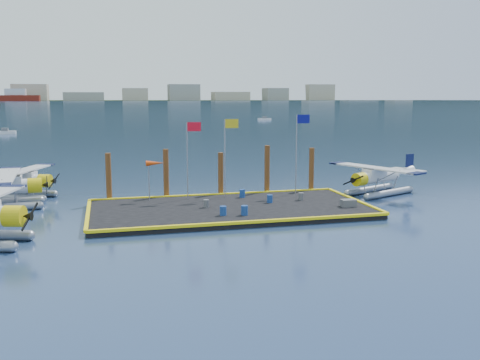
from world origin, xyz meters
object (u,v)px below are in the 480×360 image
object	(u,v)px
seaplane_c	(19,182)
flagpole_yellow	(227,146)
drum_3	(223,211)
drum_4	(301,196)
windsock	(155,164)
piling_0	(109,178)
flagpole_red	(190,148)
piling_1	(166,175)
piling_3	(267,171)
piling_4	(311,171)
drum_1	(244,210)
seaplane_b	(1,189)
piling_2	(221,176)
drum_2	(270,199)
flagpole_blue	(299,142)
drum_0	(206,204)
crate	(348,203)
drum_5	(242,193)
seaplane_d	(377,179)

from	to	relation	value
seaplane_c	flagpole_yellow	xyz separation A→B (m)	(16.36, -5.43, 3.13)
drum_3	drum_4	bearing A→B (deg)	28.04
windsock	piling_0	xyz separation A→B (m)	(-3.47, 1.60, -1.23)
flagpole_red	piling_1	bearing A→B (deg)	136.85
piling_3	piling_4	size ratio (longest dim) A/B	1.07
drum_1	flagpole_red	bearing A→B (deg)	111.24
flagpole_yellow	piling_4	world-z (taller)	flagpole_yellow
seaplane_b	piling_2	xyz separation A→B (m)	(16.88, 0.04, 0.42)
seaplane_b	flagpole_red	bearing A→B (deg)	79.72
seaplane_c	piling_2	xyz separation A→B (m)	(16.16, -3.83, 0.52)
seaplane_c	drum_1	world-z (taller)	seaplane_c
seaplane_b	drum_2	bearing A→B (deg)	72.73
drum_4	windsock	size ratio (longest dim) A/B	0.18
seaplane_b	drum_4	world-z (taller)	seaplane_b
drum_4	drum_3	bearing A→B (deg)	-151.96
flagpole_blue	piling_0	xyz separation A→B (m)	(-15.20, 1.60, -2.69)
drum_0	piling_1	distance (m)	5.90
crate	piling_3	world-z (taller)	piling_3
drum_5	windsock	xyz separation A→B (m)	(-6.82, 0.52, 2.51)
drum_0	drum_2	xyz separation A→B (m)	(5.00, 0.57, 0.01)
seaplane_c	drum_3	distance (m)	18.83
piling_4	seaplane_d	bearing A→B (deg)	-19.53
drum_5	crate	distance (m)	8.53
flagpole_blue	drum_4	bearing A→B (deg)	-105.74
drum_4	piling_3	bearing A→B (deg)	108.09
crate	flagpole_red	distance (m)	12.78
seaplane_b	windsock	xyz separation A→B (m)	(11.36, -1.56, 1.74)
crate	piling_2	xyz separation A→B (m)	(-7.91, 7.51, 1.23)
drum_3	crate	world-z (taller)	drum_3
drum_1	drum_3	world-z (taller)	drum_1
seaplane_d	flagpole_red	bearing A→B (deg)	65.45
drum_5	piling_3	size ratio (longest dim) A/B	0.15
drum_3	seaplane_c	bearing A→B (deg)	140.72
crate	drum_4	bearing A→B (deg)	128.25
seaplane_d	crate	xyz separation A→B (m)	(-5.35, -5.64, -0.74)
crate	flagpole_blue	bearing A→B (deg)	106.18
seaplane_c	drum_5	xyz separation A→B (m)	(17.45, -5.95, -0.66)
flagpole_red	drum_4	bearing A→B (deg)	-18.51
drum_4	crate	bearing A→B (deg)	-51.75
piling_1	seaplane_b	bearing A→B (deg)	-179.81
flagpole_yellow	piling_0	size ratio (longest dim) A/B	1.55
flagpole_blue	piling_2	bearing A→B (deg)	165.52
drum_0	piling_2	xyz separation A→B (m)	(2.22, 5.26, 1.21)
drum_4	flagpole_red	distance (m)	9.42
drum_4	drum_5	bearing A→B (deg)	151.63
piling_4	flagpole_red	bearing A→B (deg)	-171.57
seaplane_b	piling_1	size ratio (longest dim) A/B	2.29
drum_4	piling_0	size ratio (longest dim) A/B	0.14
windsock	piling_2	xyz separation A→B (m)	(5.53, 1.60, -1.33)
piling_2	piling_4	distance (m)	8.00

